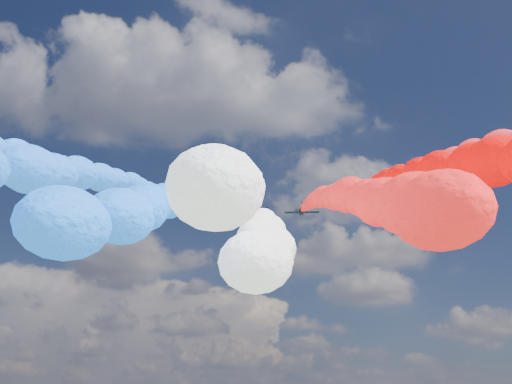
# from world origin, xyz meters

# --- Properties ---
(jet_0) EXTENTS (9.42, 12.65, 5.07)m
(jet_0) POSITION_xyz_m (-32.58, -5.06, 108.39)
(jet_0) COLOR black
(trail_0) EXTENTS (5.70, 124.92, 43.97)m
(trail_0) POSITION_xyz_m (-32.58, -69.67, 88.20)
(trail_0) COLOR #1D66FF
(jet_1) EXTENTS (9.20, 12.49, 5.07)m
(jet_1) POSITION_xyz_m (-21.22, 5.53, 108.39)
(jet_1) COLOR black
(trail_1) EXTENTS (5.70, 124.92, 43.97)m
(trail_1) POSITION_xyz_m (-21.22, -59.08, 88.20)
(trail_1) COLOR blue
(jet_2) EXTENTS (9.44, 12.66, 5.07)m
(jet_2) POSITION_xyz_m (-11.06, 16.11, 108.39)
(jet_2) COLOR black
(trail_2) EXTENTS (5.70, 124.92, 43.97)m
(trail_2) POSITION_xyz_m (-11.06, -48.50, 88.20)
(trail_2) COLOR blue
(jet_3) EXTENTS (9.10, 12.42, 5.07)m
(jet_3) POSITION_xyz_m (-1.26, 10.12, 108.39)
(jet_3) COLOR black
(trail_3) EXTENTS (5.70, 124.92, 43.97)m
(trail_3) POSITION_xyz_m (-1.26, -54.50, 88.20)
(trail_3) COLOR white
(jet_4) EXTENTS (9.49, 12.70, 5.07)m
(jet_4) POSITION_xyz_m (0.92, 26.40, 108.39)
(jet_4) COLOR black
(trail_4) EXTENTS (5.70, 124.92, 43.97)m
(trail_4) POSITION_xyz_m (0.92, -38.21, 88.20)
(trail_4) COLOR white
(jet_5) EXTENTS (9.52, 12.72, 5.07)m
(jet_5) POSITION_xyz_m (11.96, 13.87, 108.39)
(jet_5) COLOR black
(trail_5) EXTENTS (5.70, 124.92, 43.97)m
(trail_5) POSITION_xyz_m (11.96, -50.74, 88.20)
(trail_5) COLOR red
(jet_6) EXTENTS (9.60, 12.78, 5.07)m
(jet_6) POSITION_xyz_m (22.31, 3.57, 108.39)
(jet_6) COLOR black
(trail_6) EXTENTS (5.70, 124.92, 43.97)m
(trail_6) POSITION_xyz_m (22.31, -61.04, 88.20)
(trail_6) COLOR #DF0504
(jet_7) EXTENTS (9.20, 12.49, 5.07)m
(jet_7) POSITION_xyz_m (30.21, -5.03, 108.39)
(jet_7) COLOR black
(trail_7) EXTENTS (5.70, 124.92, 43.97)m
(trail_7) POSITION_xyz_m (30.21, -69.64, 88.20)
(trail_7) COLOR red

